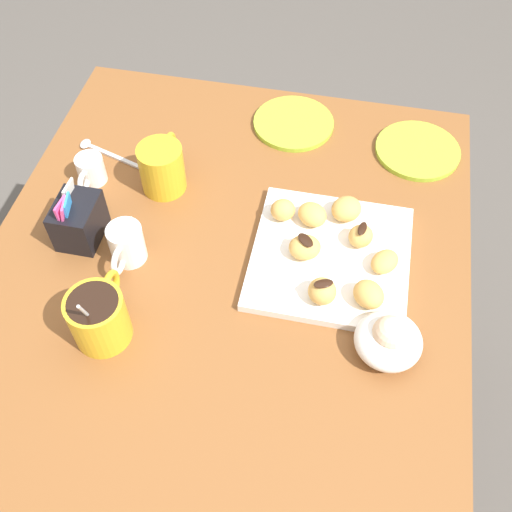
# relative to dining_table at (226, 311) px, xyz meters

# --- Properties ---
(ground_plane) EXTENTS (8.00, 8.00, 0.00)m
(ground_plane) POSITION_rel_dining_table_xyz_m (0.00, 0.00, -0.61)
(ground_plane) COLOR #514C47
(dining_table) EXTENTS (0.98, 0.83, 0.75)m
(dining_table) POSITION_rel_dining_table_xyz_m (0.00, 0.00, 0.00)
(dining_table) COLOR brown
(dining_table) RESTS_ON ground_plane
(pastry_plate_square) EXTENTS (0.27, 0.27, 0.02)m
(pastry_plate_square) POSITION_rel_dining_table_xyz_m (0.05, -0.18, 0.15)
(pastry_plate_square) COLOR white
(pastry_plate_square) RESTS_ON dining_table
(coffee_mug_mustard_left) EXTENTS (0.13, 0.09, 0.14)m
(coffee_mug_mustard_left) POSITION_rel_dining_table_xyz_m (-0.16, 0.15, 0.19)
(coffee_mug_mustard_left) COLOR gold
(coffee_mug_mustard_left) RESTS_ON dining_table
(coffee_mug_mustard_right) EXTENTS (0.12, 0.08, 0.09)m
(coffee_mug_mustard_right) POSITION_rel_dining_table_xyz_m (0.17, 0.15, 0.19)
(coffee_mug_mustard_right) COLOR gold
(coffee_mug_mustard_right) RESTS_ON dining_table
(cream_pitcher_white) EXTENTS (0.10, 0.06, 0.07)m
(cream_pitcher_white) POSITION_rel_dining_table_xyz_m (-0.01, 0.16, 0.18)
(cream_pitcher_white) COLOR white
(cream_pitcher_white) RESTS_ON dining_table
(sugar_caddy) EXTENTS (0.09, 0.07, 0.11)m
(sugar_caddy) POSITION_rel_dining_table_xyz_m (0.02, 0.26, 0.18)
(sugar_caddy) COLOR black
(sugar_caddy) RESTS_ON dining_table
(ice_cream_bowl) EXTENTS (0.10, 0.10, 0.08)m
(ice_cream_bowl) POSITION_rel_dining_table_xyz_m (-0.10, -0.28, 0.17)
(ice_cream_bowl) COLOR white
(ice_cream_bowl) RESTS_ON dining_table
(chocolate_sauce_pitcher) EXTENTS (0.09, 0.05, 0.06)m
(chocolate_sauce_pitcher) POSITION_rel_dining_table_xyz_m (0.15, 0.29, 0.17)
(chocolate_sauce_pitcher) COLOR white
(chocolate_sauce_pitcher) RESTS_ON dining_table
(saucer_lime_left) EXTENTS (0.17, 0.17, 0.01)m
(saucer_lime_left) POSITION_rel_dining_table_xyz_m (0.39, -0.06, 0.15)
(saucer_lime_left) COLOR #9EC633
(saucer_lime_left) RESTS_ON dining_table
(saucer_lime_right) EXTENTS (0.17, 0.17, 0.01)m
(saucer_lime_right) POSITION_rel_dining_table_xyz_m (0.36, -0.31, 0.15)
(saucer_lime_right) COLOR #9EC633
(saucer_lime_right) RESTS_ON dining_table
(loose_spoon_near_saucer) EXTENTS (0.06, 0.15, 0.01)m
(loose_spoon_near_saucer) POSITION_rel_dining_table_xyz_m (0.23, 0.30, 0.14)
(loose_spoon_near_saucer) COLOR silver
(loose_spoon_near_saucer) RESTS_ON dining_table
(beignet_0) EXTENTS (0.07, 0.07, 0.03)m
(beignet_0) POSITION_rel_dining_table_xyz_m (0.12, -0.13, 0.17)
(beignet_0) COLOR #DBA351
(beignet_0) RESTS_ON pastry_plate_square
(beignet_1) EXTENTS (0.05, 0.06, 0.04)m
(beignet_1) POSITION_rel_dining_table_xyz_m (0.12, -0.08, 0.17)
(beignet_1) COLOR #DBA351
(beignet_1) RESTS_ON pastry_plate_square
(beignet_2) EXTENTS (0.07, 0.07, 0.04)m
(beignet_2) POSITION_rel_dining_table_xyz_m (-0.03, -0.25, 0.18)
(beignet_2) COLOR #DBA351
(beignet_2) RESTS_ON pastry_plate_square
(beignet_3) EXTENTS (0.06, 0.07, 0.04)m
(beignet_3) POSITION_rel_dining_table_xyz_m (0.05, -0.13, 0.17)
(beignet_3) COLOR #DBA351
(beignet_3) RESTS_ON pastry_plate_square
(chocolate_drizzle_3) EXTENTS (0.04, 0.04, 0.00)m
(chocolate_drizzle_3) POSITION_rel_dining_table_xyz_m (0.05, -0.13, 0.19)
(chocolate_drizzle_3) COLOR black
(chocolate_drizzle_3) RESTS_ON beignet_3
(beignet_4) EXTENTS (0.07, 0.06, 0.03)m
(beignet_4) POSITION_rel_dining_table_xyz_m (0.05, -0.27, 0.17)
(beignet_4) COLOR #DBA351
(beignet_4) RESTS_ON pastry_plate_square
(beignet_5) EXTENTS (0.07, 0.07, 0.04)m
(beignet_5) POSITION_rel_dining_table_xyz_m (0.14, -0.19, 0.17)
(beignet_5) COLOR #DBA351
(beignet_5) RESTS_ON pastry_plate_square
(beignet_6) EXTENTS (0.06, 0.06, 0.04)m
(beignet_6) POSITION_rel_dining_table_xyz_m (0.09, -0.22, 0.17)
(beignet_6) COLOR #DBA351
(beignet_6) RESTS_ON pastry_plate_square
(chocolate_drizzle_6) EXTENTS (0.03, 0.02, 0.00)m
(chocolate_drizzle_6) POSITION_rel_dining_table_xyz_m (0.09, -0.22, 0.19)
(chocolate_drizzle_6) COLOR black
(chocolate_drizzle_6) RESTS_ON beignet_6
(beignet_7) EXTENTS (0.05, 0.05, 0.04)m
(beignet_7) POSITION_rel_dining_table_xyz_m (-0.04, -0.17, 0.18)
(beignet_7) COLOR #DBA351
(beignet_7) RESTS_ON pastry_plate_square
(chocolate_drizzle_7) EXTENTS (0.03, 0.04, 0.00)m
(chocolate_drizzle_7) POSITION_rel_dining_table_xyz_m (-0.04, -0.17, 0.20)
(chocolate_drizzle_7) COLOR black
(chocolate_drizzle_7) RESTS_ON beignet_7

